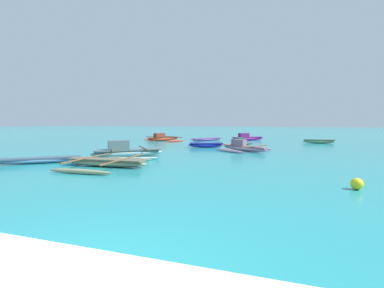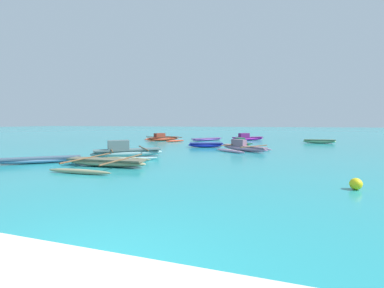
{
  "view_description": "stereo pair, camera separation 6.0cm",
  "coord_description": "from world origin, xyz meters",
  "px_view_note": "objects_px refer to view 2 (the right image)",
  "views": [
    {
      "loc": [
        2.38,
        -2.15,
        2.04
      ],
      "look_at": [
        -3.88,
        18.21,
        0.25
      ],
      "focal_mm": 24.0,
      "sensor_mm": 36.0,
      "label": 1
    },
    {
      "loc": [
        2.44,
        -2.13,
        2.04
      ],
      "look_at": [
        -3.88,
        18.21,
        0.25
      ],
      "focal_mm": 24.0,
      "sensor_mm": 36.0,
      "label": 2
    }
  ],
  "objects_px": {
    "moored_boat_6": "(106,162)",
    "moored_boat_9": "(126,152)",
    "moored_boat_5": "(247,138)",
    "mooring_buoy_0": "(356,184)",
    "moored_boat_8": "(319,141)",
    "moored_boat_1": "(40,160)",
    "moored_boat_7": "(243,147)",
    "moored_boat_3": "(163,138)",
    "moored_boat_4": "(207,139)",
    "moored_boat_2": "(206,145)",
    "moored_boat_0": "(241,143)"
  },
  "relations": [
    {
      "from": "moored_boat_1",
      "to": "moored_boat_4",
      "type": "bearing_deg",
      "value": 39.62
    },
    {
      "from": "moored_boat_1",
      "to": "moored_boat_2",
      "type": "bearing_deg",
      "value": 22.85
    },
    {
      "from": "moored_boat_2",
      "to": "moored_boat_8",
      "type": "xyz_separation_m",
      "value": [
        9.63,
        7.18,
        0.01
      ]
    },
    {
      "from": "moored_boat_8",
      "to": "moored_boat_1",
      "type": "bearing_deg",
      "value": -131.62
    },
    {
      "from": "moored_boat_5",
      "to": "moored_boat_9",
      "type": "height_order",
      "value": "moored_boat_9"
    },
    {
      "from": "moored_boat_5",
      "to": "moored_boat_8",
      "type": "xyz_separation_m",
      "value": [
        7.15,
        -2.13,
        -0.08
      ]
    },
    {
      "from": "moored_boat_6",
      "to": "moored_boat_9",
      "type": "height_order",
      "value": "moored_boat_9"
    },
    {
      "from": "moored_boat_3",
      "to": "moored_boat_6",
      "type": "xyz_separation_m",
      "value": [
        4.22,
        -16.18,
        -0.1
      ]
    },
    {
      "from": "moored_boat_2",
      "to": "moored_boat_3",
      "type": "xyz_separation_m",
      "value": [
        -6.43,
        5.84,
        0.08
      ]
    },
    {
      "from": "moored_boat_5",
      "to": "mooring_buoy_0",
      "type": "distance_m",
      "value": 21.59
    },
    {
      "from": "moored_boat_2",
      "to": "mooring_buoy_0",
      "type": "distance_m",
      "value": 13.92
    },
    {
      "from": "moored_boat_8",
      "to": "moored_boat_9",
      "type": "distance_m",
      "value": 19.24
    },
    {
      "from": "moored_boat_1",
      "to": "moored_boat_9",
      "type": "distance_m",
      "value": 4.35
    },
    {
      "from": "moored_boat_8",
      "to": "moored_boat_4",
      "type": "bearing_deg",
      "value": 177.6
    },
    {
      "from": "moored_boat_0",
      "to": "moored_boat_8",
      "type": "relative_size",
      "value": 0.9
    },
    {
      "from": "moored_boat_7",
      "to": "moored_boat_6",
      "type": "bearing_deg",
      "value": -86.95
    },
    {
      "from": "moored_boat_0",
      "to": "moored_boat_4",
      "type": "xyz_separation_m",
      "value": [
        -4.5,
        5.75,
        -0.09
      ]
    },
    {
      "from": "moored_boat_1",
      "to": "moored_boat_5",
      "type": "distance_m",
      "value": 21.54
    },
    {
      "from": "moored_boat_1",
      "to": "moored_boat_8",
      "type": "bearing_deg",
      "value": 11.07
    },
    {
      "from": "moored_boat_0",
      "to": "moored_boat_6",
      "type": "height_order",
      "value": "moored_boat_0"
    },
    {
      "from": "moored_boat_4",
      "to": "mooring_buoy_0",
      "type": "relative_size",
      "value": 10.88
    },
    {
      "from": "moored_boat_8",
      "to": "mooring_buoy_0",
      "type": "bearing_deg",
      "value": -96.26
    },
    {
      "from": "moored_boat_6",
      "to": "moored_boat_4",
      "type": "bearing_deg",
      "value": 86.47
    },
    {
      "from": "moored_boat_7",
      "to": "mooring_buoy_0",
      "type": "relative_size",
      "value": 11.36
    },
    {
      "from": "moored_boat_5",
      "to": "moored_boat_7",
      "type": "distance_m",
      "value": 11.1
    },
    {
      "from": "moored_boat_0",
      "to": "moored_boat_2",
      "type": "xyz_separation_m",
      "value": [
        -2.67,
        -1.88,
        -0.04
      ]
    },
    {
      "from": "moored_boat_2",
      "to": "moored_boat_7",
      "type": "distance_m",
      "value": 3.66
    },
    {
      "from": "moored_boat_6",
      "to": "moored_boat_7",
      "type": "bearing_deg",
      "value": 55.43
    },
    {
      "from": "moored_boat_2",
      "to": "moored_boat_3",
      "type": "distance_m",
      "value": 8.69
    },
    {
      "from": "moored_boat_5",
      "to": "moored_boat_9",
      "type": "xyz_separation_m",
      "value": [
        -5.46,
        -16.66,
        0.04
      ]
    },
    {
      "from": "moored_boat_8",
      "to": "moored_boat_9",
      "type": "bearing_deg",
      "value": -131.14
    },
    {
      "from": "moored_boat_6",
      "to": "mooring_buoy_0",
      "type": "xyz_separation_m",
      "value": [
        9.84,
        -1.31,
        -0.01
      ]
    },
    {
      "from": "moored_boat_6",
      "to": "moored_boat_5",
      "type": "bearing_deg",
      "value": 74.27
    },
    {
      "from": "moored_boat_5",
      "to": "moored_boat_2",
      "type": "bearing_deg",
      "value": -142.37
    },
    {
      "from": "mooring_buoy_0",
      "to": "moored_boat_6",
      "type": "bearing_deg",
      "value": 172.4
    },
    {
      "from": "moored_boat_0",
      "to": "moored_boat_9",
      "type": "relative_size",
      "value": 0.63
    },
    {
      "from": "moored_boat_4",
      "to": "moored_boat_9",
      "type": "distance_m",
      "value": 15.02
    },
    {
      "from": "moored_boat_7",
      "to": "moored_boat_0",
      "type": "bearing_deg",
      "value": 133.68
    },
    {
      "from": "moored_boat_0",
      "to": "moored_boat_2",
      "type": "height_order",
      "value": "moored_boat_0"
    },
    {
      "from": "moored_boat_4",
      "to": "moored_boat_5",
      "type": "relative_size",
      "value": 1.06
    },
    {
      "from": "moored_boat_1",
      "to": "moored_boat_8",
      "type": "relative_size",
      "value": 1.22
    },
    {
      "from": "moored_boat_3",
      "to": "moored_boat_0",
      "type": "bearing_deg",
      "value": -82.1
    },
    {
      "from": "moored_boat_3",
      "to": "moored_boat_5",
      "type": "xyz_separation_m",
      "value": [
        8.92,
        3.48,
        0.01
      ]
    },
    {
      "from": "moored_boat_6",
      "to": "moored_boat_8",
      "type": "height_order",
      "value": "moored_boat_6"
    },
    {
      "from": "moored_boat_1",
      "to": "moored_boat_3",
      "type": "distance_m",
      "value": 16.34
    },
    {
      "from": "moored_boat_4",
      "to": "moored_boat_6",
      "type": "relative_size",
      "value": 0.95
    },
    {
      "from": "moored_boat_4",
      "to": "mooring_buoy_0",
      "type": "xyz_separation_m",
      "value": [
        9.45,
        -19.28,
        0.02
      ]
    },
    {
      "from": "moored_boat_5",
      "to": "mooring_buoy_0",
      "type": "relative_size",
      "value": 10.25
    },
    {
      "from": "moored_boat_6",
      "to": "mooring_buoy_0",
      "type": "relative_size",
      "value": 11.49
    },
    {
      "from": "moored_boat_5",
      "to": "moored_boat_6",
      "type": "height_order",
      "value": "moored_boat_5"
    }
  ]
}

